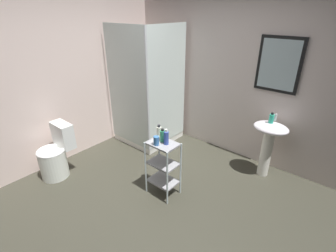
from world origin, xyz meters
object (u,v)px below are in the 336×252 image
at_px(shower_stall, 148,117).
at_px(toilet, 56,156).
at_px(lotion_bottle_white, 159,132).
at_px(storage_cart, 163,164).
at_px(pedestal_sink, 269,139).
at_px(hand_soap_bottle, 271,118).
at_px(body_wash_bottle_green, 163,136).
at_px(rinse_cup, 156,141).
at_px(shampoo_bottle_blue, 166,138).

height_order(shower_stall, toilet, shower_stall).
relative_size(toilet, lotion_bottle_white, 4.25).
relative_size(shower_stall, toilet, 2.63).
bearing_deg(toilet, storage_cart, 25.79).
distance_m(pedestal_sink, hand_soap_bottle, 0.30).
distance_m(storage_cart, lotion_bottle_white, 0.41).
bearing_deg(body_wash_bottle_green, lotion_bottle_white, 156.14).
distance_m(toilet, rinse_cup, 1.58).
relative_size(shower_stall, pedestal_sink, 2.47).
height_order(shower_stall, storage_cart, shower_stall).
relative_size(shower_stall, body_wash_bottle_green, 12.01).
bearing_deg(body_wash_bottle_green, rinse_cup, -90.12).
bearing_deg(rinse_cup, shampoo_bottle_blue, 48.41).
bearing_deg(lotion_bottle_white, pedestal_sink, 50.31).
height_order(pedestal_sink, storage_cart, pedestal_sink).
height_order(shower_stall, rinse_cup, shower_stall).
relative_size(shower_stall, storage_cart, 2.70).
distance_m(storage_cart, body_wash_bottle_green, 0.38).
xyz_separation_m(shower_stall, shampoo_bottle_blue, (1.17, -0.88, 0.36)).
bearing_deg(pedestal_sink, storage_cart, -124.35).
distance_m(hand_soap_bottle, shampoo_bottle_blue, 1.46).
bearing_deg(shampoo_bottle_blue, toilet, -154.69).
xyz_separation_m(lotion_bottle_white, rinse_cup, (0.09, -0.15, -0.02)).
height_order(hand_soap_bottle, lotion_bottle_white, hand_soap_bottle).
distance_m(toilet, storage_cart, 1.58).
height_order(storage_cart, body_wash_bottle_green, body_wash_bottle_green).
relative_size(shampoo_bottle_blue, lotion_bottle_white, 1.09).
bearing_deg(shower_stall, shampoo_bottle_blue, -37.09).
height_order(pedestal_sink, hand_soap_bottle, hand_soap_bottle).
height_order(shower_stall, body_wash_bottle_green, shower_stall).
relative_size(body_wash_bottle_green, shampoo_bottle_blue, 0.85).
bearing_deg(storage_cart, shampoo_bottle_blue, 9.90).
bearing_deg(hand_soap_bottle, pedestal_sink, -33.87).
distance_m(toilet, shampoo_bottle_blue, 1.70).
relative_size(pedestal_sink, rinse_cup, 7.43).
relative_size(body_wash_bottle_green, lotion_bottle_white, 0.93).
xyz_separation_m(shower_stall, toilet, (-0.29, -1.58, -0.15)).
height_order(body_wash_bottle_green, shampoo_bottle_blue, shampoo_bottle_blue).
relative_size(pedestal_sink, body_wash_bottle_green, 4.86).
relative_size(storage_cart, lotion_bottle_white, 4.13).
relative_size(storage_cart, body_wash_bottle_green, 4.44).
distance_m(pedestal_sink, shampoo_bottle_blue, 1.48).
height_order(toilet, shampoo_bottle_blue, shampoo_bottle_blue).
xyz_separation_m(shower_stall, pedestal_sink, (1.96, 0.34, 0.12)).
relative_size(shower_stall, hand_soap_bottle, 13.52).
xyz_separation_m(storage_cart, lotion_bottle_white, (-0.12, 0.07, 0.38)).
xyz_separation_m(shampoo_bottle_blue, lotion_bottle_white, (-0.17, 0.06, -0.01)).
height_order(toilet, body_wash_bottle_green, body_wash_bottle_green).
bearing_deg(hand_soap_bottle, shower_stall, -169.58).
height_order(body_wash_bottle_green, rinse_cup, body_wash_bottle_green).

